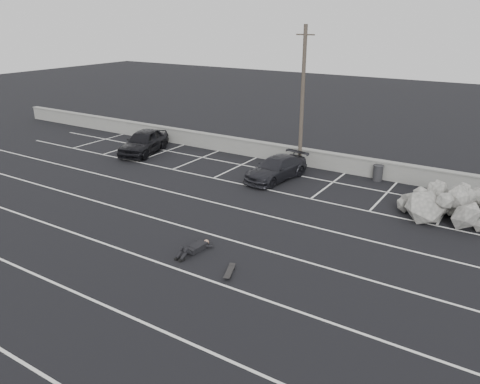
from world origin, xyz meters
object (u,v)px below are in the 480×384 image
Objects in this scene: trash_bin at (378,173)px; riprap_pile at (453,207)px; utility_pole at (302,99)px; person at (198,244)px; car_left at (144,142)px; car_right at (276,168)px; skateboard at (229,272)px.

trash_bin is 5.44m from riprap_pile.
utility_pole reaches higher than riprap_pile.
trash_bin is 0.38× the size of person.
utility_pole reaches higher than car_left.
car_right is 10.61m from skateboard.
skateboard is at bearing -120.97° from riprap_pile.
person is at bearing -106.05° from trash_bin.
car_left is 11.06m from utility_pole.
car_right is 1.84× the size of person.
car_left reaches higher than person.
car_right is 4.79× the size of skateboard.
person is at bearing 135.66° from skateboard.
car_left is at bearing 122.42° from skateboard.
riprap_pile is (9.29, -0.36, -0.17)m from car_right.
riprap_pile is at bearing 51.97° from person.
person is at bearing -131.81° from riprap_pile.
person is 2.24m from skateboard.
car_left is 9.97m from car_right.
trash_bin is (4.90, 2.85, -0.18)m from car_right.
skateboard is (-5.79, -9.64, -0.38)m from riprap_pile.
trash_bin is at bearing 4.95° from utility_pole.
utility_pole is 1.65× the size of riprap_pile.
utility_pole is at bearing -2.24° from car_left.
person is at bearing -84.19° from utility_pole.
car_right is 5.67m from trash_bin.
utility_pole is at bearing 162.73° from riprap_pile.
person reaches higher than skateboard.
car_left is 5.07× the size of skateboard.
utility_pole is 10.13m from riprap_pile.
car_left is 19.27m from riprap_pile.
car_right is at bearing 102.85° from person.
car_right is (9.97, -0.01, -0.15)m from car_left.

